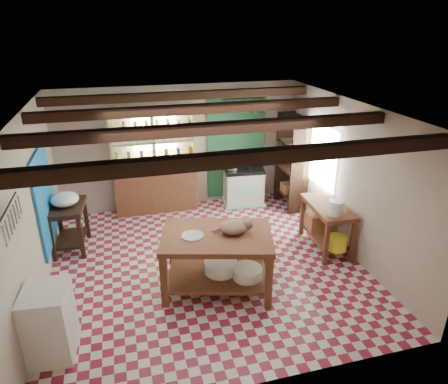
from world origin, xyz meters
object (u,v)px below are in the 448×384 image
object	(u,v)px
prep_table	(70,227)
right_counter	(326,226)
work_table	(217,261)
cat	(234,227)
white_cabinet	(50,322)
stove	(243,186)

from	to	relation	value
prep_table	right_counter	distance (m)	4.52
work_table	cat	bearing A→B (deg)	11.31
cat	right_counter	bearing A→B (deg)	24.18
white_cabinet	cat	size ratio (longest dim) A/B	2.06
cat	white_cabinet	bearing A→B (deg)	-158.10
right_counter	prep_table	bearing A→B (deg)	169.31
stove	right_counter	size ratio (longest dim) A/B	0.72
stove	cat	world-z (taller)	cat
stove	white_cabinet	distance (m)	5.02
prep_table	cat	xyz separation A→B (m)	(2.49, -1.76, 0.58)
prep_table	white_cabinet	distance (m)	2.51
white_cabinet	right_counter	xyz separation A→B (m)	(4.40, 1.40, -0.04)
stove	prep_table	world-z (taller)	prep_table
stove	prep_table	distance (m)	3.68
prep_table	white_cabinet	size ratio (longest dim) A/B	0.93
work_table	white_cabinet	world-z (taller)	white_cabinet
stove	cat	size ratio (longest dim) A/B	1.89
work_table	right_counter	bearing A→B (deg)	31.64
stove	work_table	bearing A→B (deg)	-110.38
white_cabinet	cat	world-z (taller)	cat
prep_table	cat	distance (m)	3.11
work_table	stove	distance (m)	3.07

